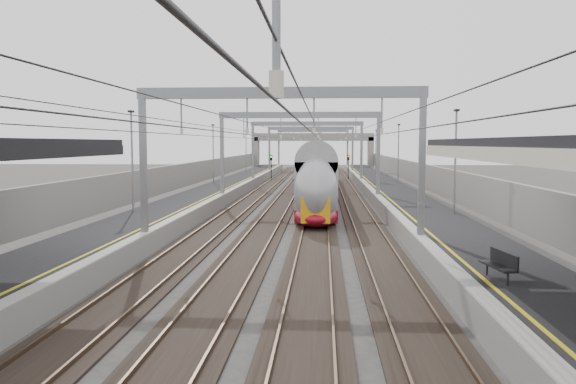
# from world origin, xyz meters

# --- Properties ---
(platform_left) EXTENTS (4.00, 120.00, 1.00)m
(platform_left) POSITION_xyz_m (-8.00, 45.00, 0.50)
(platform_left) COLOR black
(platform_left) RESTS_ON ground
(platform_right) EXTENTS (4.00, 120.00, 1.00)m
(platform_right) POSITION_xyz_m (8.00, 45.00, 0.50)
(platform_right) COLOR black
(platform_right) RESTS_ON ground
(tracks) EXTENTS (11.40, 140.00, 0.20)m
(tracks) POSITION_xyz_m (0.00, 45.00, 0.05)
(tracks) COLOR black
(tracks) RESTS_ON ground
(overhead_line) EXTENTS (13.00, 140.00, 6.60)m
(overhead_line) POSITION_xyz_m (0.00, 51.62, 6.14)
(overhead_line) COLOR gray
(overhead_line) RESTS_ON platform_left
(overbridge) EXTENTS (22.00, 2.20, 6.90)m
(overbridge) POSITION_xyz_m (0.00, 100.00, 5.31)
(overbridge) COLOR gray
(overbridge) RESTS_ON ground
(wall_left) EXTENTS (0.30, 120.00, 3.20)m
(wall_left) POSITION_xyz_m (-11.20, 45.00, 1.60)
(wall_left) COLOR gray
(wall_left) RESTS_ON ground
(wall_right) EXTENTS (0.30, 120.00, 3.20)m
(wall_right) POSITION_xyz_m (11.20, 45.00, 1.60)
(wall_right) COLOR gray
(wall_right) RESTS_ON ground
(train) EXTENTS (2.67, 48.61, 4.22)m
(train) POSITION_xyz_m (1.50, 51.09, 2.07)
(train) COLOR maroon
(train) RESTS_ON ground
(bench) EXTENTS (0.72, 1.72, 0.86)m
(bench) POSITION_xyz_m (7.27, 13.77, 1.52)
(bench) COLOR black
(bench) RESTS_ON platform_right
(signal_green) EXTENTS (0.32, 0.32, 3.48)m
(signal_green) POSITION_xyz_m (-5.20, 73.11, 2.42)
(signal_green) COLOR black
(signal_green) RESTS_ON ground
(signal_red_near) EXTENTS (0.32, 0.32, 3.48)m
(signal_red_near) POSITION_xyz_m (3.20, 71.19, 2.42)
(signal_red_near) COLOR black
(signal_red_near) RESTS_ON ground
(signal_red_far) EXTENTS (0.32, 0.32, 3.48)m
(signal_red_far) POSITION_xyz_m (5.40, 75.38, 2.42)
(signal_red_far) COLOR black
(signal_red_far) RESTS_ON ground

